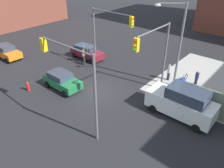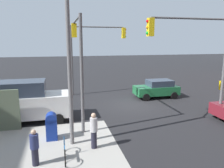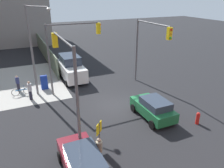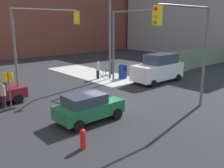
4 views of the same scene
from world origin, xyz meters
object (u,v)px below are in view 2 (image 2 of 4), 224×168
(traffic_signal_ne_corner, at_px, (78,49))
(street_lamp_corner, at_px, (75,49))
(traffic_signal_se_corner, at_px, (93,46))
(traffic_signal_nw_corner, at_px, (197,49))
(pedestrian_waiting, at_px, (35,147))
(bicycle_leaning_on_fence, at_px, (65,152))
(coupe_green, at_px, (157,88))
(pedestrian_crossing, at_px, (94,130))
(van_white_delivery, at_px, (27,102))
(fire_hydrant, at_px, (165,86))
(mailbox_blue, at_px, (51,125))

(traffic_signal_ne_corner, bearing_deg, street_lamp_corner, 82.12)
(traffic_signal_se_corner, bearing_deg, street_lamp_corner, 76.28)
(traffic_signal_nw_corner, bearing_deg, pedestrian_waiting, 17.47)
(bicycle_leaning_on_fence, bearing_deg, pedestrian_waiting, 9.62)
(traffic_signal_ne_corner, xyz_separation_m, coupe_green, (-7.41, -4.29, -3.77))
(coupe_green, distance_m, bicycle_leaning_on_fence, 12.34)
(traffic_signal_nw_corner, xyz_separation_m, traffic_signal_ne_corner, (6.92, -1.93, -0.02))
(pedestrian_crossing, bearing_deg, van_white_delivery, 20.59)
(traffic_signal_nw_corner, distance_m, traffic_signal_ne_corner, 7.18)
(pedestrian_crossing, bearing_deg, traffic_signal_nw_corner, -89.95)
(pedestrian_crossing, relative_size, pedestrian_waiting, 1.13)
(coupe_green, bearing_deg, pedestrian_crossing, 49.16)
(fire_hydrant, bearing_deg, traffic_signal_nw_corner, 73.46)
(traffic_signal_nw_corner, xyz_separation_m, coupe_green, (-0.49, -6.23, -3.79))
(traffic_signal_se_corner, height_order, pedestrian_crossing, traffic_signal_se_corner)
(traffic_signal_nw_corner, height_order, bicycle_leaning_on_fence, traffic_signal_nw_corner)
(traffic_signal_ne_corner, relative_size, pedestrian_crossing, 3.67)
(pedestrian_waiting, bearing_deg, mailbox_blue, 3.51)
(mailbox_blue, relative_size, fire_hydrant, 1.52)
(fire_hydrant, xyz_separation_m, van_white_delivery, (12.79, 6.00, 0.79))
(street_lamp_corner, xyz_separation_m, bicycle_leaning_on_fence, (0.68, 1.63, -4.35))
(coupe_green, bearing_deg, traffic_signal_nw_corner, 85.47)
(traffic_signal_nw_corner, bearing_deg, traffic_signal_ne_corner, -15.62)
(street_lamp_corner, xyz_separation_m, pedestrian_crossing, (-0.72, 0.94, -3.78))
(traffic_signal_ne_corner, relative_size, fire_hydrant, 6.91)
(traffic_signal_ne_corner, relative_size, pedestrian_waiting, 4.14)
(traffic_signal_se_corner, bearing_deg, mailbox_blue, 68.50)
(traffic_signal_nw_corner, distance_m, pedestrian_waiting, 10.39)
(traffic_signal_nw_corner, bearing_deg, coupe_green, -94.53)
(traffic_signal_ne_corner, distance_m, fire_hydrant, 12.37)
(pedestrian_waiting, bearing_deg, fire_hydrant, -27.95)
(coupe_green, bearing_deg, bicycle_leaning_on_fence, 46.35)
(mailbox_blue, bearing_deg, fire_hydrant, -140.60)
(traffic_signal_se_corner, distance_m, bicycle_leaning_on_fence, 12.84)
(traffic_signal_ne_corner, xyz_separation_m, street_lamp_corner, (0.42, 3.00, 0.09))
(mailbox_blue, bearing_deg, pedestrian_crossing, 143.13)
(traffic_signal_nw_corner, relative_size, traffic_signal_se_corner, 1.00)
(traffic_signal_nw_corner, bearing_deg, bicycle_leaning_on_fence, 18.59)
(coupe_green, relative_size, pedestrian_waiting, 2.50)
(mailbox_blue, xyz_separation_m, van_white_delivery, (1.59, -3.20, 0.52))
(van_white_delivery, xyz_separation_m, pedestrian_waiting, (-0.99, 5.60, -0.47))
(traffic_signal_ne_corner, height_order, pedestrian_waiting, traffic_signal_ne_corner)
(traffic_signal_nw_corner, distance_m, coupe_green, 7.30)
(coupe_green, xyz_separation_m, pedestrian_waiting, (9.71, 9.13, -0.03))
(pedestrian_waiting, height_order, bicycle_leaning_on_fence, pedestrian_waiting)
(traffic_signal_nw_corner, xyz_separation_m, bicycle_leaning_on_fence, (8.02, 2.70, -4.28))
(fire_hydrant, height_order, pedestrian_waiting, pedestrian_waiting)
(fire_hydrant, relative_size, pedestrian_crossing, 0.53)
(mailbox_blue, distance_m, fire_hydrant, 14.50)
(van_white_delivery, relative_size, pedestrian_crossing, 3.05)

